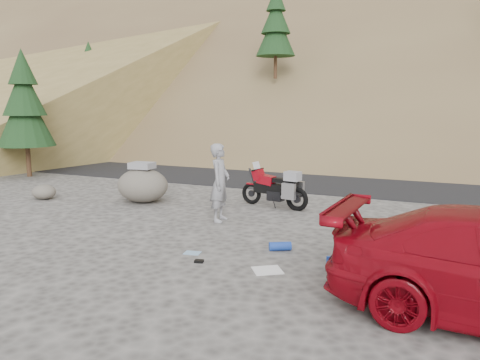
# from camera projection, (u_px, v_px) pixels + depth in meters

# --- Properties ---
(ground) EXTENTS (140.00, 140.00, 0.00)m
(ground) POSITION_uv_depth(u_px,v_px,m) (222.00, 235.00, 10.33)
(ground) COLOR #464441
(ground) RESTS_ON ground
(road) EXTENTS (120.00, 7.00, 0.05)m
(road) POSITION_uv_depth(u_px,v_px,m) (325.00, 178.00, 18.41)
(road) COLOR black
(road) RESTS_ON ground
(hillside) EXTENTS (120.00, 73.00, 46.72)m
(hillside) POSITION_uv_depth(u_px,v_px,m) (411.00, 20.00, 45.30)
(hillside) COLOR brown
(hillside) RESTS_ON ground
(conifer_verge) EXTENTS (2.20, 2.20, 5.04)m
(conifer_verge) POSITION_uv_depth(u_px,v_px,m) (24.00, 104.00, 18.44)
(conifer_verge) COLOR #3B2815
(conifer_verge) RESTS_ON ground
(motorcycle) EXTENTS (2.12, 0.83, 1.27)m
(motorcycle) POSITION_uv_depth(u_px,v_px,m) (277.00, 189.00, 13.03)
(motorcycle) COLOR black
(motorcycle) RESTS_ON ground
(man) EXTENTS (0.55, 0.76, 1.92)m
(man) POSITION_uv_depth(u_px,v_px,m) (220.00, 221.00, 11.63)
(man) COLOR gray
(man) RESTS_ON ground
(boulder) EXTENTS (1.68, 1.48, 1.18)m
(boulder) POSITION_uv_depth(u_px,v_px,m) (143.00, 185.00, 13.80)
(boulder) COLOR #545048
(boulder) RESTS_ON ground
(small_rock) EXTENTS (0.80, 0.73, 0.45)m
(small_rock) POSITION_uv_depth(u_px,v_px,m) (44.00, 192.00, 14.28)
(small_rock) COLOR #545048
(small_rock) RESTS_ON ground
(gear_white_cloth) EXTENTS (0.65, 0.64, 0.02)m
(gear_white_cloth) POSITION_uv_depth(u_px,v_px,m) (267.00, 270.00, 8.11)
(gear_white_cloth) COLOR white
(gear_white_cloth) RESTS_ON ground
(gear_blue_mat) EXTENTS (0.46, 0.36, 0.17)m
(gear_blue_mat) POSITION_uv_depth(u_px,v_px,m) (280.00, 246.00, 9.23)
(gear_blue_mat) COLOR #1B3DA2
(gear_blue_mat) RESTS_ON ground
(gear_bottle) EXTENTS (0.08, 0.08, 0.19)m
(gear_bottle) POSITION_uv_depth(u_px,v_px,m) (328.00, 262.00, 8.29)
(gear_bottle) COLOR #1B3DA2
(gear_bottle) RESTS_ON ground
(gear_glove_a) EXTENTS (0.18, 0.15, 0.05)m
(gear_glove_a) POSITION_uv_depth(u_px,v_px,m) (199.00, 261.00, 8.53)
(gear_glove_a) COLOR black
(gear_glove_a) RESTS_ON ground
(gear_blue_cloth) EXTENTS (0.35, 0.29, 0.01)m
(gear_blue_cloth) POSITION_uv_depth(u_px,v_px,m) (192.00, 253.00, 9.07)
(gear_blue_cloth) COLOR #82A7C9
(gear_blue_cloth) RESTS_ON ground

